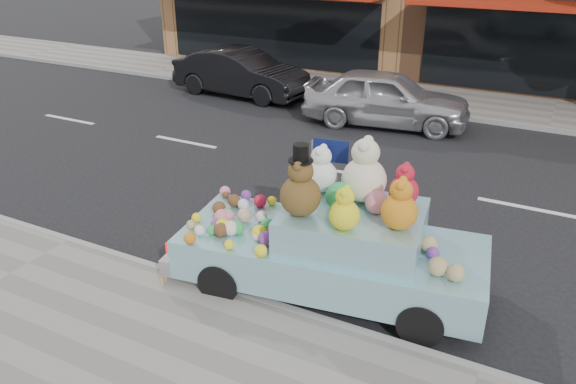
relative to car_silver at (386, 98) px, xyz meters
The scene contains 7 objects.
ground 5.46m from the car_silver, 41.86° to the right, with size 120.00×120.00×0.00m, color black.
far_sidewalk 5.01m from the car_silver, 35.67° to the left, with size 60.00×3.00×0.12m, color gray.
near_kerb 9.53m from the car_silver, 64.92° to the right, with size 60.00×0.12×0.13m, color gray.
far_kerb 4.32m from the car_silver, 19.05° to the left, with size 60.00×0.12×0.13m, color gray.
car_silver is the anchor object (origin of this frame).
car_dark 5.07m from the car_silver, behind, with size 1.54×4.41×1.45m, color black.
art_car 7.96m from the car_silver, 77.27° to the right, with size 4.68×2.34×2.35m.
Camera 1 is at (0.32, -10.59, 4.82)m, focal length 35.00 mm.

